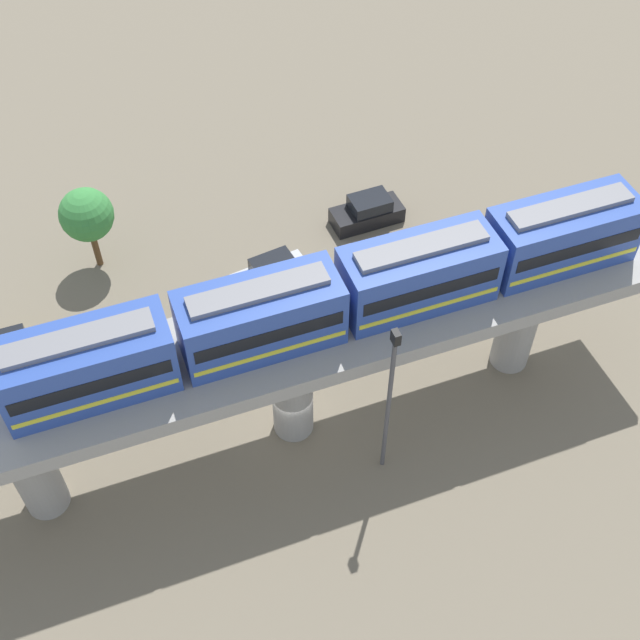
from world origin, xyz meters
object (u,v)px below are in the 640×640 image
Objects in this scene: parked_car_yellow at (5,354)px; tree_near_viaduct at (87,215)px; train at (341,295)px; parked_car_black at (368,212)px; parked_car_silver at (272,275)px; signal_post at (389,397)px.

tree_near_viaduct is (-5.50, 5.72, 2.93)m from parked_car_yellow.
train reaches higher than parked_car_black.
tree_near_viaduct is at bearing -147.58° from train.
parked_car_silver is (-9.21, -0.32, -7.71)m from train.
parked_car_yellow is 0.99× the size of parked_car_black.
parked_car_silver is at bearing -68.70° from parked_car_black.
train is at bearing -6.07° from parked_car_silver.
signal_post is (12.05, 15.60, 4.54)m from parked_car_yellow.
tree_near_viaduct reaches higher than parked_car_yellow.
parked_car_black is (-3.51, 21.27, 0.00)m from parked_car_yellow.
parked_car_yellow is at bearing -120.46° from train.
train is 2.88× the size of signal_post.
parked_car_yellow is 8.46m from tree_near_viaduct.
parked_car_silver is 10.40m from tree_near_viaduct.
signal_post is at bearing -2.57° from parked_car_silver.
train is 15.82m from parked_car_black.
parked_car_yellow is 0.44× the size of signal_post.
parked_car_black is (-12.15, 6.57, -7.71)m from train.
signal_post is (3.40, 0.89, -3.18)m from train.
signal_post is at bearing 14.70° from train.
signal_post reaches higher than parked_car_yellow.
parked_car_black is at bearing 159.94° from signal_post.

